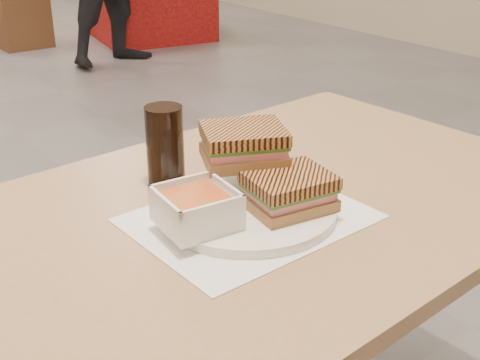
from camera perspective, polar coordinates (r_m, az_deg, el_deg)
main_table at (r=1.09m, az=-0.20°, el=-7.95°), size 1.24×0.77×0.75m
tray_liner at (r=1.01m, az=0.83°, el=-3.42°), size 0.36×0.28×0.00m
plate at (r=1.02m, az=0.62°, el=-2.55°), size 0.29×0.29×0.02m
soup_bowl at (r=0.94m, az=-3.89°, el=-2.65°), size 0.12×0.12×0.06m
panini_lower at (r=0.99m, az=4.36°, el=-0.98°), size 0.14×0.12×0.06m
panini_upper at (r=1.03m, az=0.34°, el=3.19°), size 0.16×0.15×0.06m
cola_glass at (r=1.11m, az=-6.71°, el=3.07°), size 0.07×0.07×0.14m
bg_chair_1l at (r=5.78m, az=-19.01°, el=13.43°), size 0.41×0.41×0.45m
bg_chair_1r at (r=6.08m, az=-5.18°, el=15.23°), size 0.49×0.49×0.47m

